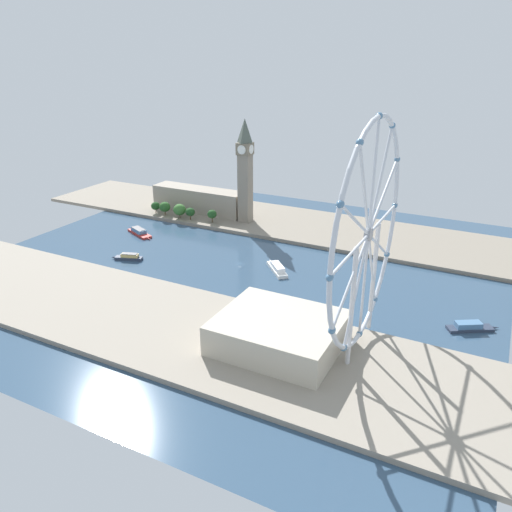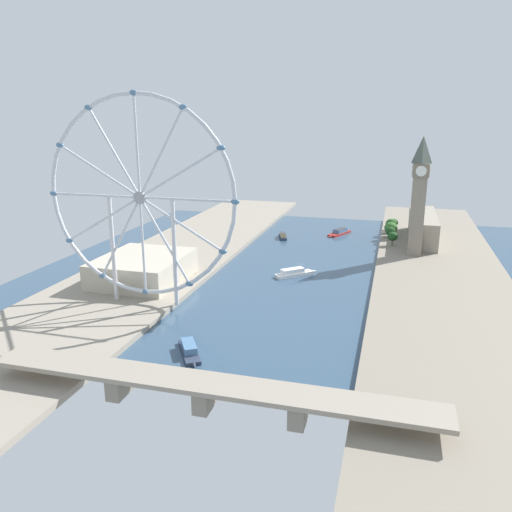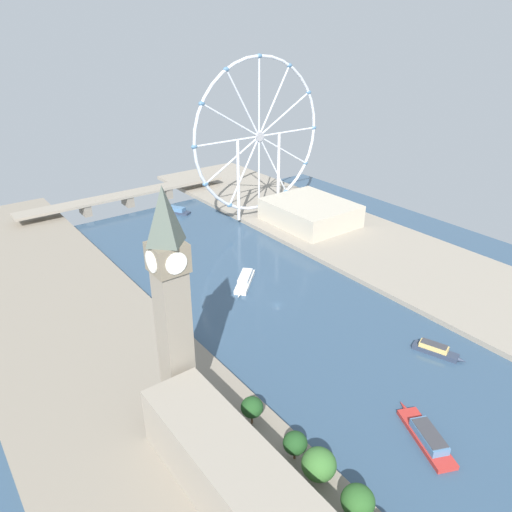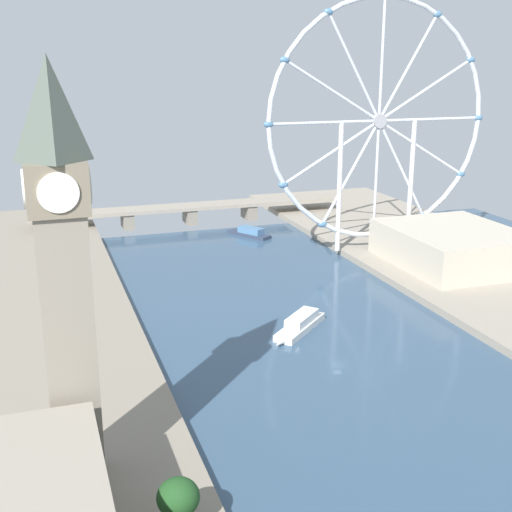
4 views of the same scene
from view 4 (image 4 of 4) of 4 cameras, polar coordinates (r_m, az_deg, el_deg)
name	(u,v)px [view 4 (image 4 of 4)]	position (r m, az deg, el deg)	size (l,w,h in m)	color
ground_plane	(338,365)	(219.55, 6.92, -9.12)	(370.56, 370.56, 0.00)	#334C66
riverbank_left	(4,411)	(201.01, -20.53, -12.17)	(90.00, 520.00, 3.00)	gray
clock_tower	(64,276)	(144.84, -15.90, -1.64)	(12.96, 12.96, 92.08)	gray
ferris_wheel	(379,122)	(333.33, 10.34, 11.04)	(116.78, 3.20, 119.96)	silver
riverside_hall	(453,246)	(322.39, 16.32, 0.79)	(53.20, 63.19, 16.41)	#BCB29E
river_bridge	(190,209)	(401.66, -5.62, 3.95)	(182.56, 16.64, 10.85)	gray
tour_boat_1	(300,324)	(244.01, 3.74, -5.77)	(27.77, 26.19, 5.60)	white
tour_boat_3	(249,232)	(371.11, -0.55, 2.00)	(19.54, 28.24, 5.10)	#2D384C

